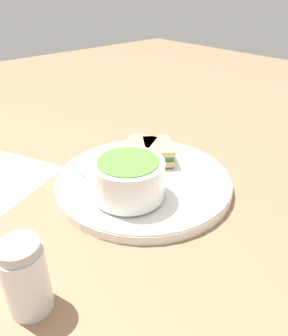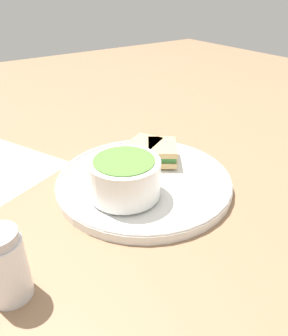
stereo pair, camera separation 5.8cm
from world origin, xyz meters
name	(u,v)px [view 2 (the right image)]	position (x,y,z in m)	size (l,w,h in m)	color
ground_plane	(144,185)	(0.00, 0.00, 0.00)	(2.40, 2.40, 0.00)	#8E6B4C
plate	(144,181)	(0.00, 0.00, 0.01)	(0.31, 0.31, 0.02)	white
soup_bowl	(125,177)	(-0.06, -0.03, 0.05)	(0.12, 0.12, 0.06)	white
spoon	(103,191)	(-0.08, 0.00, 0.02)	(0.03, 0.12, 0.01)	silver
sandwich_half_near	(162,152)	(0.06, 0.03, 0.04)	(0.09, 0.09, 0.03)	tan
sandwich_half_far	(143,150)	(0.04, 0.06, 0.04)	(0.09, 0.08, 0.03)	tan
salt_shaker	(5,266)	(-0.26, -0.10, 0.05)	(0.05, 0.05, 0.09)	silver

